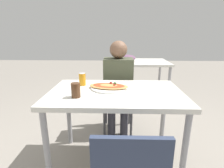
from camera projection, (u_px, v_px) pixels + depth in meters
The scene contains 8 objects.
ground_plane at pixel (115, 162), 1.81m from camera, with size 14.00×14.00×0.00m, color gray.
dining_table at pixel (115, 100), 1.62m from camera, with size 1.21×0.77×0.78m.
chair_far_seated at pixel (118, 95), 2.36m from camera, with size 0.40×0.40×0.84m.
person_seated at pixel (118, 81), 2.19m from camera, with size 0.36×0.28×1.20m.
pizza_main at pixel (109, 87), 1.66m from camera, with size 0.40×0.33×0.05m.
soda_can at pixel (82, 79), 1.75m from camera, with size 0.07×0.07×0.12m.
drink_glass at pixel (76, 90), 1.43m from camera, with size 0.08×0.08×0.12m.
background_table at pixel (136, 64), 3.31m from camera, with size 1.10×0.80×0.90m.
Camera 1 is at (0.01, -1.51, 1.29)m, focal length 28.00 mm.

